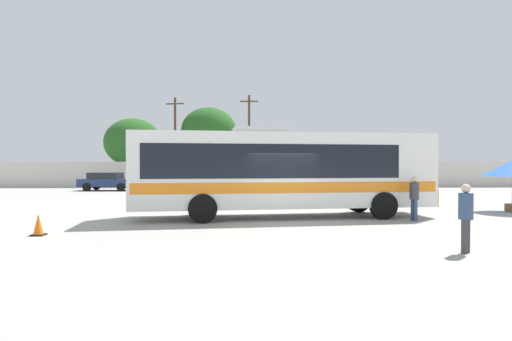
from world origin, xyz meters
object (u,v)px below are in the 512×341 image
object	(u,v)px
roadside_tree_left	(133,143)
passenger_waiting_on_apron	(466,214)
coach_bus_white_orange	(280,170)
roadside_tree_midleft	(209,131)
parked_car_second_grey	(176,181)
parked_car_third_dark_blue	(241,181)
roadside_tree_midright	(303,150)
utility_pole_far	(175,140)
utility_pole_near	(249,139)
parked_car_leftmost_dark_blue	(108,181)
traffic_cone_on_apron	(38,225)
attendant_by_bus_door	(414,196)

from	to	relation	value
roadside_tree_left	passenger_waiting_on_apron	bearing A→B (deg)	-63.35
coach_bus_white_orange	roadside_tree_midleft	bearing A→B (deg)	101.28
coach_bus_white_orange	parked_car_second_grey	xyz separation A→B (m)	(-7.18, 17.68, -1.11)
parked_car_third_dark_blue	roadside_tree_midleft	world-z (taller)	roadside_tree_midleft
passenger_waiting_on_apron	roadside_tree_midright	distance (m)	34.89
coach_bus_white_orange	passenger_waiting_on_apron	bearing A→B (deg)	-60.29
passenger_waiting_on_apron	parked_car_second_grey	bearing A→B (deg)	114.29
coach_bus_white_orange	utility_pole_far	size ratio (longest dim) A/B	1.37
passenger_waiting_on_apron	roadside_tree_midright	size ratio (longest dim) A/B	0.30
parked_car_third_dark_blue	utility_pole_far	size ratio (longest dim) A/B	0.48
roadside_tree_left	roadside_tree_midleft	bearing A→B (deg)	-6.56
passenger_waiting_on_apron	utility_pole_far	world-z (taller)	utility_pole_far
parked_car_third_dark_blue	roadside_tree_left	bearing A→B (deg)	141.32
passenger_waiting_on_apron	roadside_tree_left	size ratio (longest dim) A/B	0.23
roadside_tree_left	roadside_tree_midleft	world-z (taller)	roadside_tree_midleft
utility_pole_near	roadside_tree_midright	bearing A→B (deg)	30.73
parked_car_leftmost_dark_blue	utility_pole_near	distance (m)	14.13
roadside_tree_midright	traffic_cone_on_apron	xyz separation A→B (m)	(-12.09, -32.16, -3.35)
attendant_by_bus_door	parked_car_leftmost_dark_blue	xyz separation A→B (m)	(-17.49, 18.57, -0.15)
parked_car_leftmost_dark_blue	traffic_cone_on_apron	xyz separation A→B (m)	(5.20, -21.48, -0.47)
parked_car_second_grey	parked_car_third_dark_blue	size ratio (longest dim) A/B	1.06
utility_pole_near	traffic_cone_on_apron	bearing A→B (deg)	-102.35
passenger_waiting_on_apron	roadside_tree_midleft	bearing A→B (deg)	105.34
parked_car_third_dark_blue	roadside_tree_midleft	distance (m)	10.20
parked_car_leftmost_dark_blue	utility_pole_far	xyz separation A→B (m)	(4.16, 7.40, 3.77)
roadside_tree_midleft	attendant_by_bus_door	bearing A→B (deg)	-69.94
roadside_tree_left	roadside_tree_midright	distance (m)	18.05
utility_pole_near	passenger_waiting_on_apron	bearing A→B (deg)	-80.96
parked_car_leftmost_dark_blue	parked_car_third_dark_blue	world-z (taller)	parked_car_leftmost_dark_blue
coach_bus_white_orange	passenger_waiting_on_apron	world-z (taller)	coach_bus_white_orange
utility_pole_near	roadside_tree_left	bearing A→B (deg)	166.34
parked_car_second_grey	roadside_tree_left	size ratio (longest dim) A/B	0.64
attendant_by_bus_door	utility_pole_far	bearing A→B (deg)	117.16
parked_car_leftmost_dark_blue	roadside_tree_midleft	xyz separation A→B (m)	(7.32, 9.28, 4.81)
attendant_by_bus_door	roadside_tree_midleft	world-z (taller)	roadside_tree_midleft
parked_car_leftmost_dark_blue	parked_car_third_dark_blue	size ratio (longest dim) A/B	1.08
roadside_tree_midleft	traffic_cone_on_apron	size ratio (longest dim) A/B	12.54
coach_bus_white_orange	attendant_by_bus_door	size ratio (longest dim) A/B	7.28
passenger_waiting_on_apron	roadside_tree_midright	xyz separation A→B (m)	(0.81, 34.77, 2.74)
utility_pole_near	roadside_tree_midleft	distance (m)	4.74
utility_pole_near	parked_car_third_dark_blue	bearing A→B (deg)	-96.61
passenger_waiting_on_apron	parked_car_leftmost_dark_blue	xyz separation A→B (m)	(-16.47, 24.09, -0.14)
traffic_cone_on_apron	roadside_tree_left	bearing A→B (deg)	100.62
utility_pole_far	roadside_tree_midright	distance (m)	13.56
utility_pole_far	roadside_tree_midleft	world-z (taller)	utility_pole_far
parked_car_third_dark_blue	roadside_tree_midright	bearing A→B (deg)	56.06
coach_bus_white_orange	parked_car_second_grey	distance (m)	19.11
utility_pole_far	roadside_tree_midright	world-z (taller)	utility_pole_far
roadside_tree_midleft	coach_bus_white_orange	bearing A→B (deg)	-78.72
utility_pole_far	roadside_tree_midleft	size ratio (longest dim) A/B	1.09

